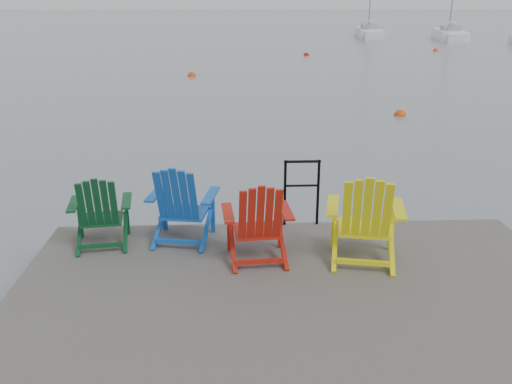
{
  "coord_description": "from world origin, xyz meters",
  "views": [
    {
      "loc": [
        -0.65,
        -4.26,
        3.36
      ],
      "look_at": [
        -0.34,
        2.79,
        0.85
      ],
      "focal_mm": 38.0,
      "sensor_mm": 36.0,
      "label": 1
    }
  ],
  "objects_px": {
    "sailboat_near": "(369,33)",
    "chair_blue": "(181,203)",
    "chair_yellow": "(365,217)",
    "chair_red": "(258,221)",
    "buoy_b": "(192,76)",
    "buoy_d": "(306,55)",
    "chair_green": "(100,210)",
    "handrail": "(302,186)",
    "buoy_c": "(436,51)",
    "sailboat_mid": "(449,35)",
    "buoy_a": "(400,116)"
  },
  "relations": [
    {
      "from": "sailboat_near",
      "to": "chair_blue",
      "type": "bearing_deg",
      "value": -98.42
    },
    {
      "from": "chair_yellow",
      "to": "chair_red",
      "type": "bearing_deg",
      "value": -172.28
    },
    {
      "from": "chair_yellow",
      "to": "buoy_b",
      "type": "height_order",
      "value": "chair_yellow"
    },
    {
      "from": "buoy_d",
      "to": "buoy_b",
      "type": "bearing_deg",
      "value": -124.6
    },
    {
      "from": "chair_green",
      "to": "chair_blue",
      "type": "xyz_separation_m",
      "value": [
        0.97,
        0.08,
        0.05
      ]
    },
    {
      "from": "chair_green",
      "to": "chair_blue",
      "type": "bearing_deg",
      "value": -3.4
    },
    {
      "from": "chair_blue",
      "to": "sailboat_near",
      "type": "bearing_deg",
      "value": 83.33
    },
    {
      "from": "handrail",
      "to": "buoy_c",
      "type": "relative_size",
      "value": 2.38
    },
    {
      "from": "handrail",
      "to": "buoy_d",
      "type": "relative_size",
      "value": 2.43
    },
    {
      "from": "chair_green",
      "to": "buoy_c",
      "type": "xyz_separation_m",
      "value": [
        15.81,
        31.98,
        -0.97
      ]
    },
    {
      "from": "chair_blue",
      "to": "sailboat_mid",
      "type": "relative_size",
      "value": 0.09
    },
    {
      "from": "buoy_a",
      "to": "chair_red",
      "type": "bearing_deg",
      "value": -114.73
    },
    {
      "from": "buoy_d",
      "to": "handrail",
      "type": "bearing_deg",
      "value": -97.74
    },
    {
      "from": "sailboat_near",
      "to": "buoy_a",
      "type": "relative_size",
      "value": 29.2
    },
    {
      "from": "chair_red",
      "to": "chair_yellow",
      "type": "xyz_separation_m",
      "value": [
        1.2,
        -0.08,
        0.05
      ]
    },
    {
      "from": "chair_blue",
      "to": "buoy_a",
      "type": "height_order",
      "value": "chair_blue"
    },
    {
      "from": "chair_green",
      "to": "buoy_b",
      "type": "distance_m",
      "value": 19.54
    },
    {
      "from": "buoy_c",
      "to": "chair_red",
      "type": "bearing_deg",
      "value": -113.21
    },
    {
      "from": "buoy_d",
      "to": "sailboat_mid",
      "type": "bearing_deg",
      "value": 43.71
    },
    {
      "from": "chair_blue",
      "to": "sailboat_mid",
      "type": "bearing_deg",
      "value": 74.7
    },
    {
      "from": "buoy_b",
      "to": "buoy_d",
      "type": "xyz_separation_m",
      "value": [
        6.64,
        9.63,
        0.0
      ]
    },
    {
      "from": "buoy_c",
      "to": "buoy_a",
      "type": "bearing_deg",
      "value": -112.46
    },
    {
      "from": "sailboat_mid",
      "to": "buoy_d",
      "type": "distance_m",
      "value": 20.3
    },
    {
      "from": "chair_green",
      "to": "buoy_d",
      "type": "height_order",
      "value": "chair_green"
    },
    {
      "from": "chair_red",
      "to": "buoy_d",
      "type": "xyz_separation_m",
      "value": [
        4.51,
        29.64,
        -1.0
      ]
    },
    {
      "from": "chair_yellow",
      "to": "buoy_b",
      "type": "distance_m",
      "value": 20.39
    },
    {
      "from": "buoy_b",
      "to": "chair_red",
      "type": "bearing_deg",
      "value": -83.92
    },
    {
      "from": "buoy_b",
      "to": "buoy_a",
      "type": "bearing_deg",
      "value": -53.35
    },
    {
      "from": "sailboat_near",
      "to": "buoy_d",
      "type": "xyz_separation_m",
      "value": [
        -8.18,
        -17.25,
        -0.36
      ]
    },
    {
      "from": "sailboat_mid",
      "to": "buoy_d",
      "type": "xyz_separation_m",
      "value": [
        -14.67,
        -14.03,
        -0.36
      ]
    },
    {
      "from": "chair_red",
      "to": "sailboat_mid",
      "type": "xyz_separation_m",
      "value": [
        19.18,
        43.66,
        -0.64
      ]
    },
    {
      "from": "sailboat_mid",
      "to": "buoy_d",
      "type": "relative_size",
      "value": 30.25
    },
    {
      "from": "chair_yellow",
      "to": "sailboat_mid",
      "type": "distance_m",
      "value": 47.29
    },
    {
      "from": "handrail",
      "to": "sailboat_near",
      "type": "relative_size",
      "value": 0.08
    },
    {
      "from": "chair_yellow",
      "to": "sailboat_near",
      "type": "relative_size",
      "value": 0.1
    },
    {
      "from": "handrail",
      "to": "chair_yellow",
      "type": "height_order",
      "value": "chair_yellow"
    },
    {
      "from": "chair_green",
      "to": "buoy_a",
      "type": "height_order",
      "value": "chair_green"
    },
    {
      "from": "buoy_a",
      "to": "buoy_c",
      "type": "height_order",
      "value": "buoy_c"
    },
    {
      "from": "chair_blue",
      "to": "sailboat_mid",
      "type": "xyz_separation_m",
      "value": [
        20.1,
        43.09,
        -0.66
      ]
    },
    {
      "from": "chair_red",
      "to": "buoy_c",
      "type": "height_order",
      "value": "chair_red"
    },
    {
      "from": "buoy_b",
      "to": "buoy_c",
      "type": "bearing_deg",
      "value": 37.81
    },
    {
      "from": "chair_green",
      "to": "buoy_c",
      "type": "relative_size",
      "value": 2.44
    },
    {
      "from": "buoy_a",
      "to": "buoy_b",
      "type": "xyz_separation_m",
      "value": [
        -7.01,
        9.42,
        0.0
      ]
    },
    {
      "from": "chair_red",
      "to": "sailboat_mid",
      "type": "bearing_deg",
      "value": 62.08
    },
    {
      "from": "handrail",
      "to": "chair_red",
      "type": "xyz_separation_m",
      "value": [
        -0.63,
        -1.05,
        -0.04
      ]
    },
    {
      "from": "buoy_d",
      "to": "chair_yellow",
      "type": "bearing_deg",
      "value": -96.35
    },
    {
      "from": "handrail",
      "to": "chair_green",
      "type": "bearing_deg",
      "value": -167.45
    },
    {
      "from": "chair_red",
      "to": "buoy_a",
      "type": "height_order",
      "value": "chair_red"
    },
    {
      "from": "handrail",
      "to": "buoy_a",
      "type": "distance_m",
      "value": 10.5
    },
    {
      "from": "chair_blue",
      "to": "buoy_d",
      "type": "xyz_separation_m",
      "value": [
        5.43,
        29.07,
        -1.01
      ]
    }
  ]
}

